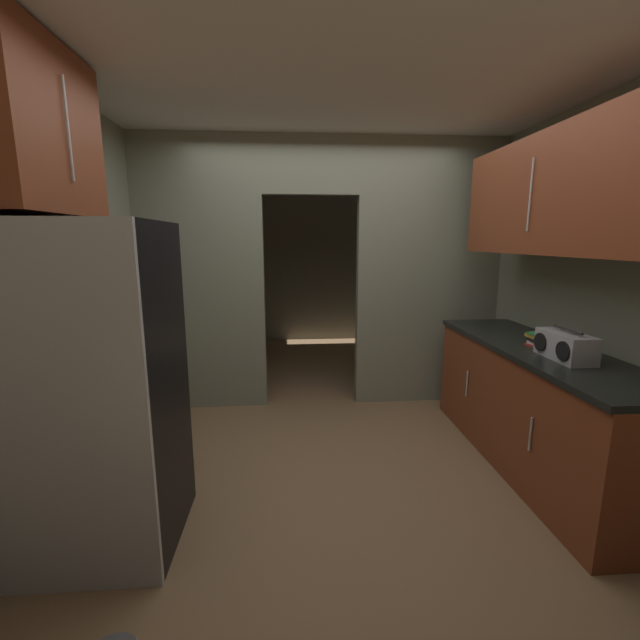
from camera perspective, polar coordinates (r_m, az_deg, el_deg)
ground at (r=3.12m, az=2.67°, el=-20.78°), size 20.00×20.00×0.00m
kitchen_overhead_slab at (r=3.22m, az=2.10°, el=28.67°), size 3.91×6.80×0.06m
kitchen_partition at (r=4.06m, az=0.84°, el=7.07°), size 3.51×0.12×2.59m
adjoining_room_shell at (r=5.99m, az=-1.15°, el=7.66°), size 3.51×2.84×2.59m
refrigerator at (r=2.48m, az=-28.25°, el=-8.59°), size 0.75×0.76×1.73m
lower_cabinet_run at (r=3.45m, az=27.43°, el=-10.53°), size 0.63×2.08×0.90m
upper_cabinet_counterside at (r=3.25m, az=29.80°, el=14.71°), size 0.36×1.88×0.78m
upper_cabinet_fridgeside at (r=2.60m, az=-35.16°, el=20.75°), size 0.36×0.82×0.81m
boombox at (r=3.05m, az=30.69°, el=-3.09°), size 0.20×0.38×0.20m
book_stack at (r=3.33m, az=27.88°, el=-2.38°), size 0.14×0.17×0.10m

